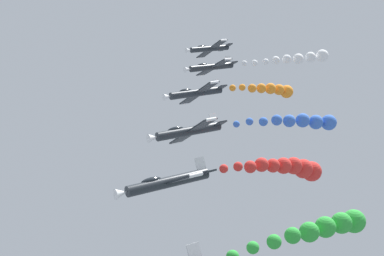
# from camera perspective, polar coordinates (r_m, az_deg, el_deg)

# --- Properties ---
(smoke_trail_left_inner) EXTENTS (2.85, 17.58, 3.28)m
(smoke_trail_left_inner) POSITION_cam_1_polar(r_m,az_deg,el_deg) (50.39, 14.54, -10.51)
(smoke_trail_left_inner) COLOR green
(airplane_right_inner) EXTENTS (8.72, 10.35, 4.58)m
(airplane_right_inner) POSITION_cam_1_polar(r_m,az_deg,el_deg) (51.01, -2.77, -5.95)
(airplane_right_inner) COLOR #23282D
(smoke_trail_right_inner) EXTENTS (3.06, 16.11, 5.25)m
(smoke_trail_right_inner) POSITION_cam_1_polar(r_m,az_deg,el_deg) (62.54, 10.92, -4.33)
(smoke_trail_right_inner) COLOR red
(airplane_left_outer) EXTENTS (8.37, 10.35, 5.25)m
(airplane_left_outer) POSITION_cam_1_polar(r_m,az_deg,el_deg) (63.51, -0.45, -0.36)
(airplane_left_outer) COLOR #23282D
(smoke_trail_left_outer) EXTENTS (3.40, 17.10, 3.31)m
(smoke_trail_left_outer) POSITION_cam_1_polar(r_m,az_deg,el_deg) (74.60, 12.30, 0.69)
(smoke_trail_left_outer) COLOR blue
(airplane_right_outer) EXTENTS (8.47, 10.35, 5.07)m
(airplane_right_outer) POSITION_cam_1_polar(r_m,az_deg,el_deg) (78.37, 0.35, 3.87)
(airplane_right_outer) COLOR #23282D
(smoke_trail_right_outer) EXTENTS (2.33, 13.63, 3.60)m
(smoke_trail_right_outer) POSITION_cam_1_polar(r_m,az_deg,el_deg) (88.34, 8.83, 4.17)
(smoke_trail_right_outer) COLOR orange
(airplane_trailing) EXTENTS (8.82, 10.35, 4.36)m
(airplane_trailing) POSITION_cam_1_polar(r_m,az_deg,el_deg) (93.31, 2.07, 6.70)
(airplane_trailing) COLOR #23282D
(smoke_trail_trailing) EXTENTS (5.46, 18.30, 2.71)m
(smoke_trail_trailing) POSITION_cam_1_polar(r_m,az_deg,el_deg) (104.09, 11.85, 7.51)
(smoke_trail_trailing) COLOR white
(airplane_high_slot) EXTENTS (8.64, 10.35, 4.75)m
(airplane_high_slot) POSITION_cam_1_polar(r_m,az_deg,el_deg) (106.57, 1.87, 8.69)
(airplane_high_slot) COLOR #23282D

